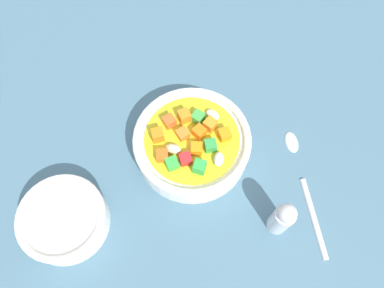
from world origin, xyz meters
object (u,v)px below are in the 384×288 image
at_px(soup_bowl_main, 192,143).
at_px(pepper_shaker, 282,218).
at_px(spoon, 304,183).
at_px(side_bowl_small, 64,219).

relative_size(soup_bowl_main, pepper_shaker, 2.17).
bearing_deg(spoon, soup_bowl_main, 63.08).
bearing_deg(side_bowl_small, spoon, 154.55).
height_order(soup_bowl_main, pepper_shaker, pepper_shaker).
relative_size(spoon, pepper_shaker, 2.30).
relative_size(soup_bowl_main, spoon, 0.94).
bearing_deg(soup_bowl_main, side_bowl_small, -2.46).
xyz_separation_m(soup_bowl_main, spoon, (-0.11, 0.15, -0.02)).
distance_m(soup_bowl_main, spoon, 0.18).
bearing_deg(pepper_shaker, side_bowl_small, -35.66).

